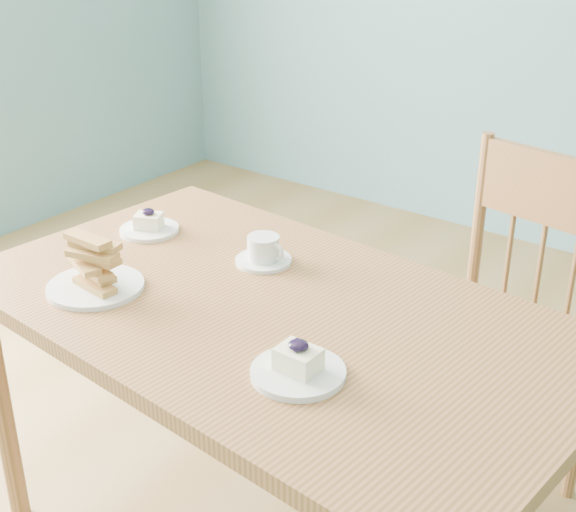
{
  "coord_description": "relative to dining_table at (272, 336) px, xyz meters",
  "views": [
    {
      "loc": [
        0.73,
        -0.96,
        1.56
      ],
      "look_at": [
        -0.19,
        0.27,
        0.84
      ],
      "focal_mm": 50.0,
      "sensor_mm": 36.0,
      "label": 1
    }
  ],
  "objects": [
    {
      "name": "room",
      "position": [
        0.2,
        -0.22,
        0.69
      ],
      "size": [
        5.01,
        5.01,
        2.71
      ],
      "color": "olive",
      "rests_on": "ground"
    },
    {
      "name": "dining_table",
      "position": [
        0.0,
        0.0,
        0.0
      ],
      "size": [
        1.43,
        0.89,
        0.73
      ],
      "rotation": [
        0.0,
        0.0,
        -0.08
      ],
      "color": "#A0663C",
      "rests_on": "ground"
    },
    {
      "name": "dining_chair",
      "position": [
        0.3,
        0.59,
        -0.17
      ],
      "size": [
        0.5,
        0.48,
        0.96
      ],
      "rotation": [
        0.0,
        0.0,
        -0.17
      ],
      "color": "#A0663C",
      "rests_on": "ground"
    },
    {
      "name": "cheesecake_plate_near",
      "position": [
        0.2,
        -0.18,
        0.09
      ],
      "size": [
        0.18,
        0.18,
        0.07
      ],
      "rotation": [
        0.0,
        0.0,
        -0.01
      ],
      "color": "silver",
      "rests_on": "dining_table"
    },
    {
      "name": "cheesecake_plate_far",
      "position": [
        -0.5,
        0.13,
        0.09
      ],
      "size": [
        0.15,
        0.15,
        0.06
      ],
      "rotation": [
        0.0,
        0.0,
        0.47
      ],
      "color": "silver",
      "rests_on": "dining_table"
    },
    {
      "name": "coffee_cup",
      "position": [
        -0.15,
        0.16,
        0.1
      ],
      "size": [
        0.13,
        0.13,
        0.07
      ],
      "rotation": [
        0.0,
        0.0,
        -0.02
      ],
      "color": "silver",
      "rests_on": "dining_table"
    },
    {
      "name": "biscotti_plate",
      "position": [
        -0.36,
        -0.17,
        0.12
      ],
      "size": [
        0.21,
        0.21,
        0.13
      ],
      "rotation": [
        0.0,
        0.0,
        -0.06
      ],
      "color": "silver",
      "rests_on": "dining_table"
    }
  ]
}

